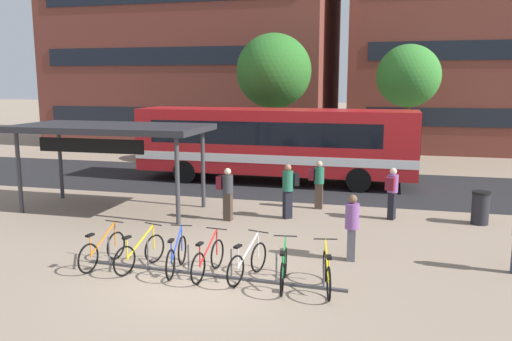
{
  "coord_description": "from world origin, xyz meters",
  "views": [
    {
      "loc": [
        3.91,
        -10.36,
        4.38
      ],
      "look_at": [
        -0.1,
        5.26,
        1.6
      ],
      "focal_mm": 36.31,
      "sensor_mm": 36.0,
      "label": 1
    }
  ],
  "objects": [
    {
      "name": "commuter_black_pack_5",
      "position": [
        3.14,
        2.14,
        0.96
      ],
      "size": [
        0.35,
        0.53,
        1.67
      ],
      "rotation": [
        0.0,
        0.0,
        4.74
      ],
      "color": "#565660",
      "rests_on": "ground"
    },
    {
      "name": "parked_bicycle_white_4",
      "position": [
        0.98,
        0.28,
        0.38
      ],
      "size": [
        0.63,
        1.68,
        0.99
      ],
      "rotation": [
        0.0,
        0.0,
        1.31
      ],
      "color": "black",
      "rests_on": "ground"
    },
    {
      "name": "bike_rack",
      "position": [
        0.11,
        0.22,
        0.09
      ],
      "size": [
        6.25,
        0.36,
        0.7
      ],
      "rotation": [
        0.0,
        0.0,
        -0.04
      ],
      "color": "#47474C",
      "rests_on": "ground"
    },
    {
      "name": "commuter_black_pack_2",
      "position": [
        0.89,
        5.66,
        1.03
      ],
      "size": [
        0.6,
        0.58,
        1.78
      ],
      "rotation": [
        0.0,
        0.0,
        3.86
      ],
      "color": "black",
      "rests_on": "ground"
    },
    {
      "name": "building_left_wing",
      "position": [
        -9.51,
        26.04,
        9.25
      ],
      "size": [
        18.8,
        12.44,
        18.5
      ],
      "color": "brown",
      "rests_on": "ground"
    },
    {
      "name": "transit_shelter",
      "position": [
        -5.14,
        5.24,
        2.75
      ],
      "size": [
        6.49,
        3.07,
        2.93
      ],
      "rotation": [
        0.0,
        0.0,
        -0.0
      ],
      "color": "#38383D",
      "rests_on": "ground"
    },
    {
      "name": "street_tree_1",
      "position": [
        -1.94,
        16.17,
        4.88
      ],
      "size": [
        3.87,
        3.87,
        6.83
      ],
      "color": "brown",
      "rests_on": "ground"
    },
    {
      "name": "commuter_maroon_pack_1",
      "position": [
        4.11,
        6.33,
        0.97
      ],
      "size": [
        0.46,
        0.59,
        1.68
      ],
      "rotation": [
        0.0,
        0.0,
        1.24
      ],
      "color": "black",
      "rests_on": "ground"
    },
    {
      "name": "city_bus",
      "position": [
        -0.79,
        11.47,
        1.78
      ],
      "size": [
        12.05,
        2.69,
        3.2
      ],
      "rotation": [
        0.0,
        0.0,
        -0.01
      ],
      "color": "red",
      "rests_on": "ground"
    },
    {
      "name": "trash_bin",
      "position": [
        6.78,
        6.46,
        0.52
      ],
      "size": [
        0.55,
        0.55,
        1.03
      ],
      "color": "#232328",
      "rests_on": "ground"
    },
    {
      "name": "commuter_maroon_pack_4",
      "position": [
        -0.96,
        4.92,
        0.98
      ],
      "size": [
        0.55,
        0.38,
        1.7
      ],
      "rotation": [
        0.0,
        0.0,
        6.16
      ],
      "color": "#47382D",
      "rests_on": "ground"
    },
    {
      "name": "parked_bicycle_yellow_1",
      "position": [
        -1.64,
        0.26,
        0.38
      ],
      "size": [
        0.65,
        1.67,
        0.99
      ],
      "rotation": [
        0.0,
        0.0,
        1.29
      ],
      "color": "black",
      "rests_on": "ground"
    },
    {
      "name": "parked_bicycle_orange_0",
      "position": [
        -2.6,
        0.23,
        0.38
      ],
      "size": [
        0.52,
        1.71,
        0.99
      ],
      "rotation": [
        0.0,
        0.0,
        1.43
      ],
      "color": "black",
      "rests_on": "ground"
    },
    {
      "name": "parked_bicycle_green_5",
      "position": [
        1.85,
        0.07,
        0.38
      ],
      "size": [
        0.52,
        1.72,
        0.99
      ],
      "rotation": [
        0.0,
        0.0,
        1.7
      ],
      "color": "black",
      "rests_on": "ground"
    },
    {
      "name": "commuter_maroon_pack_0",
      "position": [
        1.63,
        7.18,
        0.97
      ],
      "size": [
        0.52,
        0.34,
        1.68
      ],
      "rotation": [
        0.0,
        0.0,
        6.28
      ],
      "color": "#47382D",
      "rests_on": "ground"
    },
    {
      "name": "parked_bicycle_red_3",
      "position": [
        0.06,
        0.25,
        0.38
      ],
      "size": [
        0.52,
        1.72,
        0.99
      ],
      "rotation": [
        0.0,
        0.0,
        1.47
      ],
      "color": "black",
      "rests_on": "ground"
    },
    {
      "name": "parked_bicycle_blue_2",
      "position": [
        -0.73,
        0.31,
        0.38
      ],
      "size": [
        0.52,
        1.71,
        0.99
      ],
      "rotation": [
        0.0,
        0.0,
        1.7
      ],
      "color": "black",
      "rests_on": "ground"
    },
    {
      "name": "parked_bicycle_yellow_6",
      "position": [
        2.78,
        0.07,
        0.38
      ],
      "size": [
        0.54,
        1.7,
        0.99
      ],
      "rotation": [
        0.0,
        0.0,
        1.77
      ],
      "color": "black",
      "rests_on": "ground"
    },
    {
      "name": "street_tree_0",
      "position": [
        4.81,
        18.02,
        4.63
      ],
      "size": [
        3.29,
        3.29,
        6.28
      ],
      "color": "brown",
      "rests_on": "ground"
    },
    {
      "name": "bus_lane_asphalt",
      "position": [
        0.0,
        11.47,
        0.0
      ],
      "size": [
        80.0,
        7.2,
        0.01
      ],
      "primitive_type": "cube",
      "color": "#232326",
      "rests_on": "ground"
    },
    {
      "name": "ground",
      "position": [
        0.0,
        0.0,
        0.0
      ],
      "size": [
        200.0,
        200.0,
        0.0
      ],
      "primitive_type": "plane",
      "color": "gray"
    }
  ]
}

